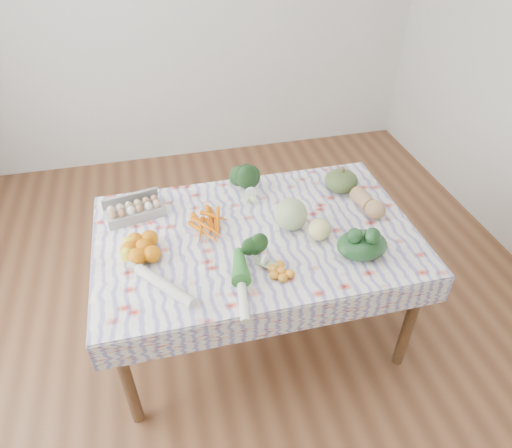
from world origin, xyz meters
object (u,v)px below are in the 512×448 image
egg_carton (135,212)px  butternut_squash (369,202)px  kabocha_squash (341,181)px  grapefruit (320,229)px  dining_table (256,245)px  cabbage (291,214)px

egg_carton → butternut_squash: (1.25, -0.23, 0.01)m
egg_carton → kabocha_squash: kabocha_squash is taller
egg_carton → grapefruit: 0.99m
dining_table → kabocha_squash: kabocha_squash is taller
dining_table → butternut_squash: (0.65, 0.04, 0.14)m
cabbage → butternut_squash: 0.46m
kabocha_squash → butternut_squash: kabocha_squash is taller
kabocha_squash → butternut_squash: bearing=-72.4°
egg_carton → kabocha_squash: bearing=-12.2°
cabbage → butternut_squash: bearing=5.3°
egg_carton → dining_table: bearing=-36.4°
egg_carton → grapefruit: size_ratio=2.66×
cabbage → butternut_squash: (0.46, 0.04, -0.03)m
dining_table → egg_carton: size_ratio=5.21×
dining_table → kabocha_squash: (0.58, 0.27, 0.15)m
dining_table → cabbage: (0.19, 0.00, 0.17)m
egg_carton → cabbage: 0.84m
grapefruit → cabbage: bearing=134.6°
egg_carton → kabocha_squash: size_ratio=1.59×
dining_table → kabocha_squash: size_ratio=8.30×
dining_table → cabbage: cabbage is taller
kabocha_squash → butternut_squash: size_ratio=0.80×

